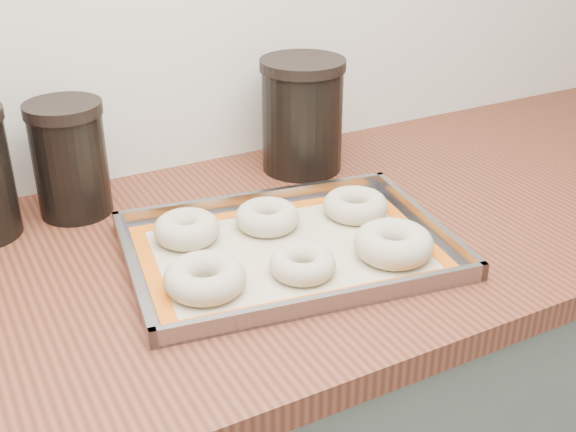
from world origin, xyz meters
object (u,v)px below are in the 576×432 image
bagel_front_mid (303,264)px  bagel_front_right (394,244)px  baking_tray (288,248)px  bagel_front_left (205,278)px  bagel_back_mid (267,217)px  canister_mid (70,159)px  canister_right (302,115)px  bagel_back_left (187,229)px  bagel_back_right (355,205)px

bagel_front_mid → bagel_front_right: bagel_front_right is taller
baking_tray → bagel_front_left: bagel_front_left is taller
bagel_back_mid → canister_mid: 0.32m
bagel_front_mid → canister_right: canister_right is taller
bagel_back_left → canister_mid: canister_mid is taller
baking_tray → bagel_front_left: 0.15m
bagel_front_mid → canister_mid: (-0.22, 0.35, 0.07)m
baking_tray → canister_mid: canister_mid is taller
bagel_front_mid → canister_right: bearing=60.9°
baking_tray → canister_mid: 0.38m
bagel_front_left → bagel_front_mid: 0.14m
bagel_front_left → bagel_back_left: same height
bagel_front_left → bagel_back_left: (0.03, 0.14, 0.00)m
bagel_front_mid → bagel_front_right: 0.14m
bagel_front_mid → bagel_back_mid: (0.02, 0.15, 0.00)m
baking_tray → bagel_back_right: 0.16m
bagel_front_right → canister_right: bearing=82.2°
canister_mid → bagel_back_mid: bearing=-39.8°
baking_tray → bagel_front_right: bagel_front_right is taller
canister_right → bagel_back_left: bearing=-149.9°
bagel_front_right → canister_right: (0.05, 0.35, 0.08)m
baking_tray → canister_right: (0.17, 0.26, 0.10)m
canister_right → bagel_front_right: bearing=-97.8°
bagel_front_right → canister_mid: size_ratio=0.61×
bagel_back_mid → bagel_back_right: bagel_back_mid is taller
bagel_front_left → bagel_front_right: (0.27, -0.05, 0.00)m
bagel_front_right → bagel_back_mid: bearing=125.6°
bagel_front_mid → bagel_front_right: size_ratio=0.81×
bagel_back_mid → bagel_front_left: bearing=-141.9°
canister_mid → canister_right: bearing=-2.1°
bagel_front_left → bagel_back_left: 0.14m
bagel_back_left → baking_tray: bearing=-39.0°
baking_tray → bagel_front_mid: bearing=-101.9°
bagel_front_mid → bagel_back_right: bearing=35.9°
baking_tray → bagel_front_left: (-0.15, -0.04, 0.02)m
baking_tray → bagel_back_mid: 0.08m
bagel_front_right → bagel_back_mid: 0.20m
canister_mid → canister_right: canister_right is taller
baking_tray → bagel_back_left: size_ratio=5.17×
bagel_front_right → canister_mid: 0.52m
bagel_front_right → bagel_back_right: 0.14m
bagel_front_right → bagel_back_right: bagel_front_right is taller
bagel_back_mid → canister_right: canister_right is taller
baking_tray → bagel_front_right: bearing=-35.5°
bagel_back_mid → bagel_back_left: bearing=171.2°
bagel_front_right → bagel_back_right: (0.02, 0.14, -0.00)m
bagel_back_left → bagel_front_left: bearing=-101.5°
bagel_front_left → canister_mid: canister_mid is taller
bagel_front_right → canister_right: canister_right is taller
baking_tray → bagel_front_mid: size_ratio=5.51×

